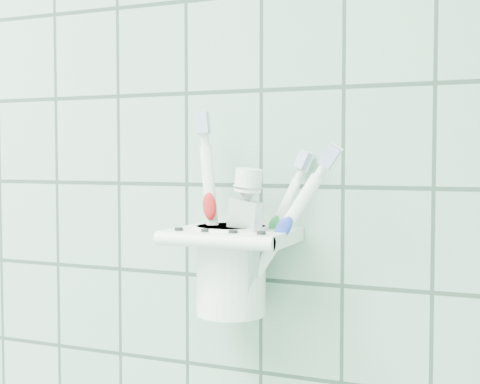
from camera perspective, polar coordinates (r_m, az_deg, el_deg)
The scene contains 6 objects.
holder_bracket at distance 0.72m, azimuth -0.62°, elevation -3.88°, with size 0.13×0.11×0.04m.
cup at distance 0.73m, azimuth -0.77°, elevation -6.36°, with size 0.08×0.08×0.10m.
toothbrush_pink at distance 0.73m, azimuth -1.84°, elevation -1.34°, with size 0.03×0.02×0.21m.
toothbrush_blue at distance 0.72m, azimuth -0.03°, elevation -2.53°, with size 0.07×0.04×0.18m.
toothbrush_orange at distance 0.71m, azimuth -0.55°, elevation -1.65°, with size 0.10×0.02×0.20m.
toothpaste_tube at distance 0.71m, azimuth -0.26°, elevation -3.09°, with size 0.05×0.04×0.15m.
Camera 1 is at (0.93, 0.50, 1.39)m, focal length 50.00 mm.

